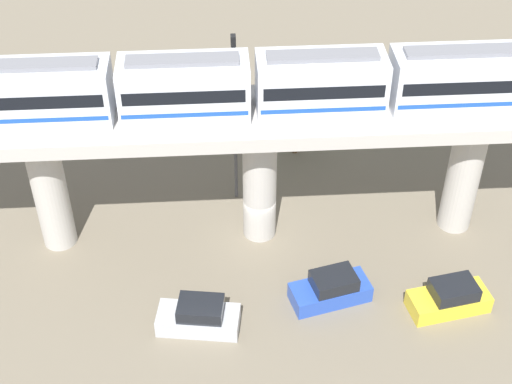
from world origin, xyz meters
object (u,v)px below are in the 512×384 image
(train, at_px, (253,86))
(tree_mid_lot, at_px, (297,106))
(parked_car_yellow, at_px, (450,298))
(parked_car_blue, at_px, (331,289))
(signal_post, at_px, (235,114))
(parked_car_silver, at_px, (199,317))
(tree_near_viaduct, at_px, (433,78))

(train, xyz_separation_m, tree_mid_lot, (-7.82, 3.28, -6.42))
(parked_car_yellow, relative_size, tree_mid_lot, 0.88)
(parked_car_blue, height_order, tree_mid_lot, tree_mid_lot)
(train, bearing_deg, signal_post, -166.02)
(tree_mid_lot, bearing_deg, parked_car_silver, -23.60)
(train, relative_size, signal_post, 2.47)
(signal_post, bearing_deg, tree_near_viaduct, 118.04)
(parked_car_silver, bearing_deg, parked_car_blue, 110.57)
(train, height_order, tree_mid_lot, train)
(train, height_order, tree_near_viaduct, train)
(parked_car_silver, distance_m, tree_near_viaduct, 24.22)
(tree_mid_lot, bearing_deg, tree_near_viaduct, 106.89)
(parked_car_blue, distance_m, parked_car_yellow, 6.22)
(parked_car_silver, bearing_deg, train, 164.07)
(tree_near_viaduct, bearing_deg, parked_car_silver, -42.25)
(tree_near_viaduct, height_order, tree_mid_lot, tree_mid_lot)
(parked_car_silver, distance_m, tree_mid_lot, 16.49)
(parked_car_blue, xyz_separation_m, tree_mid_lot, (-13.38, -0.52, 2.90))
(train, height_order, signal_post, train)
(tree_mid_lot, bearing_deg, parked_car_yellow, 24.79)
(train, xyz_separation_m, parked_car_blue, (5.56, 3.80, -9.32))
(tree_near_viaduct, distance_m, signal_post, 15.85)
(train, distance_m, parked_car_silver, 12.12)
(train, relative_size, parked_car_silver, 6.21)
(parked_car_yellow, relative_size, signal_post, 0.40)
(train, height_order, parked_car_blue, train)
(tree_near_viaduct, bearing_deg, parked_car_blue, -29.30)
(parked_car_blue, height_order, tree_near_viaduct, tree_near_viaduct)
(parked_car_yellow, distance_m, signal_post, 15.65)
(tree_near_viaduct, bearing_deg, parked_car_yellow, -9.87)
(signal_post, bearing_deg, parked_car_blue, 27.43)
(train, bearing_deg, tree_near_viaduct, 129.69)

